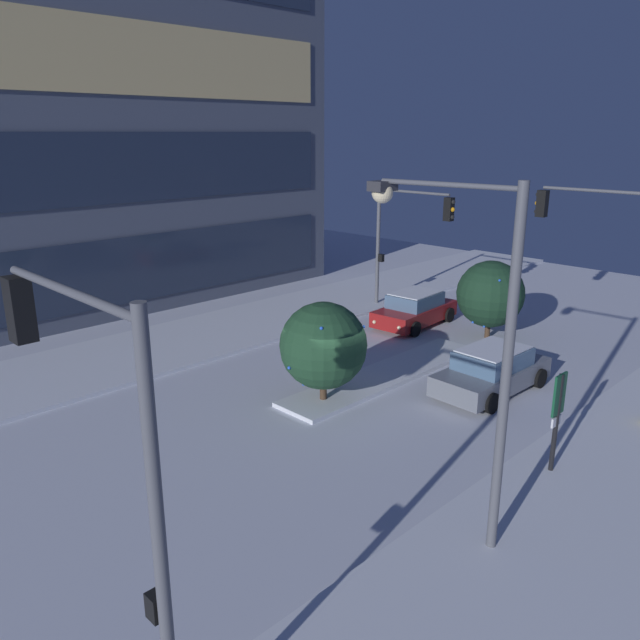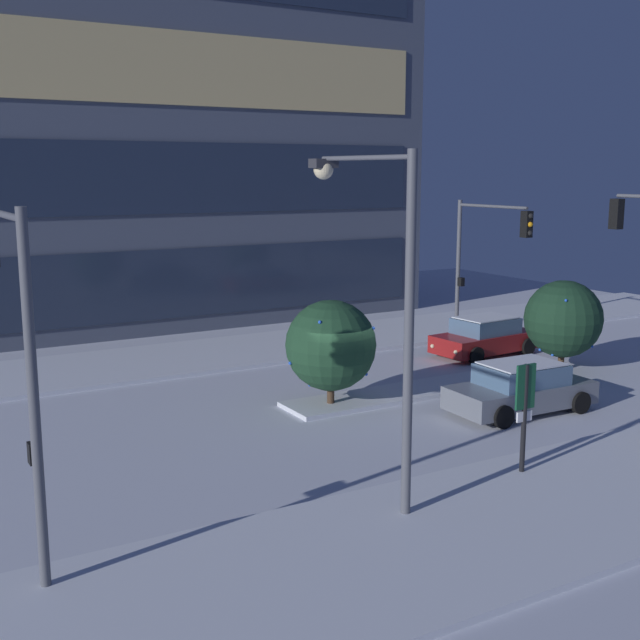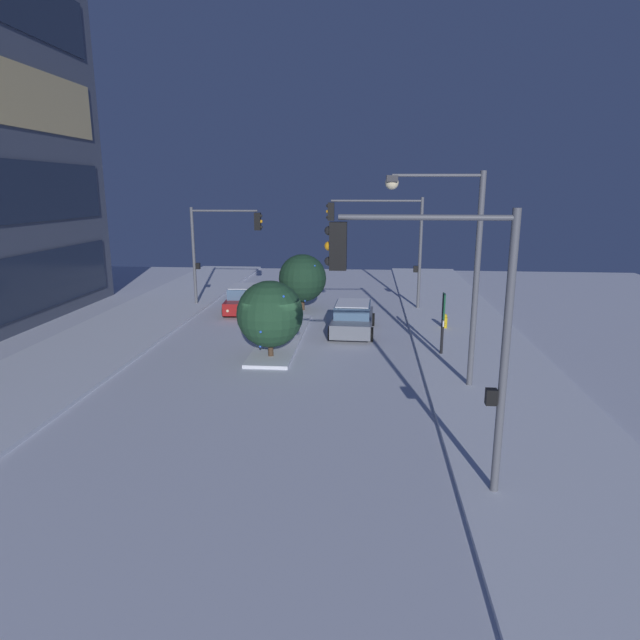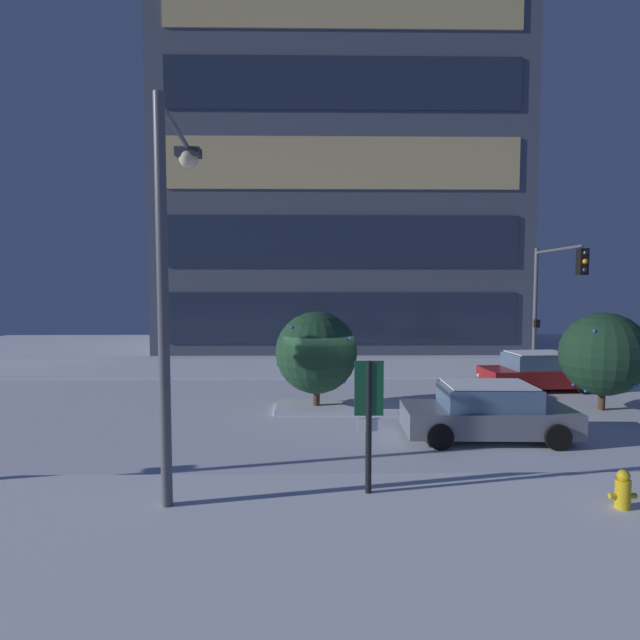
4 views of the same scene
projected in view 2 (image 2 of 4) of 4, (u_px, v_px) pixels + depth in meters
ground at (340, 409)px, 24.06m from camera, size 52.00×52.00×0.00m
curb_strip_near at (549, 506)px, 16.92m from camera, size 52.00×5.20×0.14m
curb_strip_far at (226, 353)px, 31.18m from camera, size 52.00×5.20×0.14m
median_strip at (415, 391)px, 25.78m from camera, size 9.00×1.80×0.14m
car_near at (521, 389)px, 23.60m from camera, size 4.58×2.19×1.49m
car_far at (485, 337)px, 31.00m from camera, size 4.43×2.30×1.49m
traffic_light_corner_far_right at (485, 247)px, 32.48m from camera, size 0.32×4.26×5.82m
traffic_light_corner_near_left at (13, 324)px, 14.00m from camera, size 0.32×3.98×6.46m
street_lamp_arched at (380, 278)px, 16.29m from camera, size 0.60×3.24×7.41m
parking_info_sign at (525, 406)px, 18.38m from camera, size 0.55×0.12×2.69m
decorated_tree_median at (563, 319)px, 28.39m from camera, size 2.80×2.73×3.24m
decorated_tree_left_of_median at (331, 345)px, 23.87m from camera, size 2.73×2.71×3.26m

